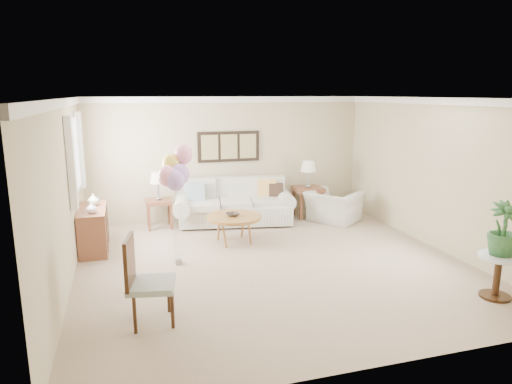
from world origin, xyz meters
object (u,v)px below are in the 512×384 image
(coffee_table, at_px, (234,218))
(balloon_cluster, at_px, (176,170))
(sofa, at_px, (235,206))
(armchair, at_px, (333,206))
(accent_chair, at_px, (144,279))

(coffee_table, distance_m, balloon_cluster, 1.74)
(sofa, relative_size, armchair, 2.66)
(balloon_cluster, bearing_deg, accent_chair, -108.63)
(sofa, bearing_deg, balloon_cluster, -124.57)
(armchair, bearing_deg, balloon_cluster, 79.15)
(balloon_cluster, bearing_deg, armchair, 24.63)
(coffee_table, relative_size, balloon_cluster, 0.52)
(armchair, height_order, balloon_cluster, balloon_cluster)
(sofa, height_order, armchair, sofa)
(armchair, xyz_separation_m, balloon_cluster, (-3.45, -1.58, 1.19))
(armchair, bearing_deg, sofa, 41.08)
(accent_chair, bearing_deg, sofa, 62.29)
(sofa, relative_size, coffee_table, 2.69)
(coffee_table, relative_size, accent_chair, 0.92)
(armchair, xyz_separation_m, accent_chair, (-4.06, -3.39, 0.24))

